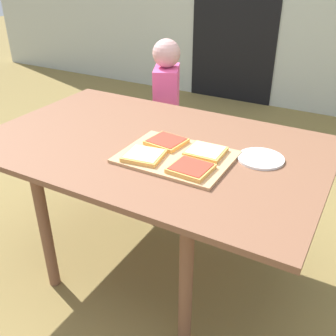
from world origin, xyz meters
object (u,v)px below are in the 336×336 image
object	(u,v)px
pizza_slice_far_right	(206,152)
pizza_slice_near_left	(144,155)
cutting_board	(176,157)
pizza_slice_far_left	(166,142)
pizza_slice_near_right	(191,168)
plate_white_right	(261,158)
child_left	(167,110)
dining_table	(152,158)

from	to	relation	value
pizza_slice_far_right	pizza_slice_near_left	size ratio (longest dim) A/B	0.92
pizza_slice_far_right	pizza_slice_near_left	distance (m)	0.25
cutting_board	pizza_slice_near_left	size ratio (longest dim) A/B	2.64
pizza_slice_far_left	pizza_slice_near_right	distance (m)	0.25
plate_white_right	pizza_slice_near_left	bearing A→B (deg)	-149.86
pizza_slice_near_left	child_left	size ratio (longest dim) A/B	0.17
plate_white_right	child_left	xyz separation A→B (m)	(-0.76, 0.60, -0.13)
pizza_slice_far_left	child_left	bearing A→B (deg)	119.21
dining_table	cutting_board	distance (m)	0.19
pizza_slice_near_right	pizza_slice_near_left	size ratio (longest dim) A/B	0.93
pizza_slice_near_right	child_left	xyz separation A→B (m)	(-0.57, 0.83, -0.15)
child_left	cutting_board	bearing A→B (deg)	-58.16
pizza_slice_near_right	plate_white_right	bearing A→B (deg)	50.71
pizza_slice_far_left	plate_white_right	world-z (taller)	pizza_slice_far_left
dining_table	pizza_slice_far_left	bearing A→B (deg)	-2.06
pizza_slice_far_left	pizza_slice_near_left	bearing A→B (deg)	-95.01
dining_table	pizza_slice_far_left	size ratio (longest dim) A/B	9.16
plate_white_right	pizza_slice_near_right	bearing A→B (deg)	-129.29
dining_table	pizza_slice_far_left	xyz separation A→B (m)	(0.07, -0.00, 0.09)
cutting_board	pizza_slice_near_right	size ratio (longest dim) A/B	2.84
dining_table	plate_white_right	size ratio (longest dim) A/B	8.00
dining_table	plate_white_right	world-z (taller)	plate_white_right
plate_white_right	child_left	bearing A→B (deg)	141.92
cutting_board	child_left	bearing A→B (deg)	121.84
plate_white_right	pizza_slice_far_right	bearing A→B (deg)	-157.78
dining_table	pizza_slice_near_right	xyz separation A→B (m)	(0.27, -0.16, 0.09)
pizza_slice_far_right	pizza_slice_far_left	xyz separation A→B (m)	(-0.18, 0.00, 0.00)
pizza_slice_far_left	cutting_board	bearing A→B (deg)	-40.15
pizza_slice_far_right	pizza_slice_far_left	distance (m)	0.18
child_left	pizza_slice_far_left	bearing A→B (deg)	-60.79
dining_table	pizza_slice_far_left	distance (m)	0.12
cutting_board	pizza_slice_far_right	world-z (taller)	pizza_slice_far_right
cutting_board	pizza_slice_near_right	bearing A→B (deg)	-38.06
cutting_board	pizza_slice_far_left	world-z (taller)	pizza_slice_far_left
pizza_slice_far_right	cutting_board	bearing A→B (deg)	-143.52
cutting_board	plate_white_right	bearing A→B (deg)	27.24
pizza_slice_near_left	plate_white_right	size ratio (longest dim) A/B	0.89
child_left	plate_white_right	bearing A→B (deg)	-38.08
dining_table	pizza_slice_near_right	size ratio (longest dim) A/B	9.69
plate_white_right	pizza_slice_far_left	bearing A→B (deg)	-168.44
pizza_slice_far_right	pizza_slice_near_left	xyz separation A→B (m)	(-0.20, -0.15, 0.00)
cutting_board	child_left	size ratio (longest dim) A/B	0.44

